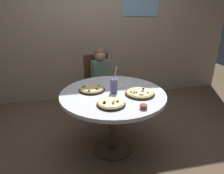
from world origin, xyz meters
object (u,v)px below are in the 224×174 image
object	(u,v)px
soda_cup	(114,86)
plate_small	(116,85)
pizza_pepperoni	(92,89)
pizza_veggie	(111,103)
chair_wooden	(99,81)
diner_child	(103,88)
sauce_bowl	(143,107)
dining_table	(113,101)
pizza_cheese	(140,93)

from	to	relation	value
soda_cup	plate_small	distance (m)	0.23
pizza_pepperoni	soda_cup	xyz separation A→B (m)	(0.23, -0.12, 0.06)
pizza_veggie	chair_wooden	bearing A→B (deg)	87.26
diner_child	sauce_bowl	distance (m)	1.30
chair_wooden	pizza_pepperoni	xyz separation A→B (m)	(-0.20, -0.89, 0.24)
chair_wooden	soda_cup	bearing A→B (deg)	-88.32
chair_wooden	diner_child	distance (m)	0.19
sauce_bowl	plate_small	distance (m)	0.64
diner_child	pizza_veggie	xyz separation A→B (m)	(-0.10, -1.12, 0.28)
dining_table	pizza_veggie	distance (m)	0.32
pizza_veggie	soda_cup	world-z (taller)	soda_cup
dining_table	soda_cup	xyz separation A→B (m)	(0.01, -0.00, 0.18)
chair_wooden	plate_small	world-z (taller)	chair_wooden
pizza_pepperoni	plate_small	size ratio (longest dim) A/B	1.66
pizza_cheese	diner_child	bearing A→B (deg)	105.63
diner_child	pizza_pepperoni	size ratio (longest dim) A/B	3.63
pizza_pepperoni	diner_child	bearing A→B (deg)	71.60
chair_wooden	diner_child	size ratio (longest dim) A/B	0.88
pizza_pepperoni	plate_small	distance (m)	0.32
dining_table	pizza_veggie	xyz separation A→B (m)	(-0.08, -0.29, 0.12)
pizza_cheese	soda_cup	xyz separation A→B (m)	(-0.27, 0.10, 0.06)
chair_wooden	sauce_bowl	world-z (taller)	chair_wooden
pizza_veggie	pizza_pepperoni	world-z (taller)	pizza_veggie
chair_wooden	sauce_bowl	size ratio (longest dim) A/B	13.57
plate_small	dining_table	bearing A→B (deg)	-113.37
chair_wooden	sauce_bowl	bearing A→B (deg)	-81.23
dining_table	diner_child	bearing A→B (deg)	88.89
soda_cup	sauce_bowl	bearing A→B (deg)	-65.76
chair_wooden	sauce_bowl	distance (m)	1.47
pizza_veggie	plate_small	distance (m)	0.52
pizza_cheese	pizza_veggie	bearing A→B (deg)	-152.88
pizza_veggie	pizza_pepperoni	bearing A→B (deg)	108.90
chair_wooden	plate_small	bearing A→B (deg)	-82.40
pizza_cheese	sauce_bowl	world-z (taller)	pizza_cheese
chair_wooden	pizza_pepperoni	size ratio (longest dim) A/B	3.18
chair_wooden	pizza_veggie	xyz separation A→B (m)	(-0.06, -1.30, 0.24)
dining_table	pizza_cheese	distance (m)	0.32
dining_table	chair_wooden	distance (m)	1.01
sauce_bowl	chair_wooden	bearing A→B (deg)	98.77
pizza_cheese	dining_table	bearing A→B (deg)	159.05
diner_child	dining_table	bearing A→B (deg)	-91.11
pizza_cheese	sauce_bowl	distance (m)	0.33
diner_child	sauce_bowl	size ratio (longest dim) A/B	15.46
dining_table	pizza_pepperoni	size ratio (longest dim) A/B	3.96
pizza_veggie	sauce_bowl	xyz separation A→B (m)	(0.28, -0.14, 0.00)
pizza_veggie	sauce_bowl	world-z (taller)	pizza_veggie
sauce_bowl	plate_small	xyz separation A→B (m)	(-0.11, 0.63, -0.02)
dining_table	chair_wooden	size ratio (longest dim) A/B	1.24
dining_table	plate_small	size ratio (longest dim) A/B	6.55
chair_wooden	pizza_cheese	world-z (taller)	chair_wooden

